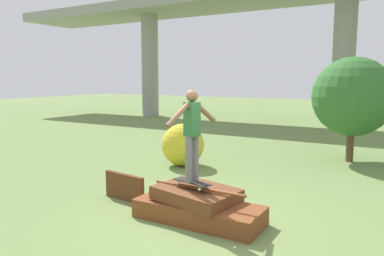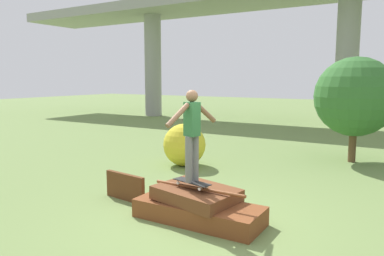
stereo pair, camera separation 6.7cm
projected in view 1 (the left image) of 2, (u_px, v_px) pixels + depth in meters
The scene contains 8 objects.
ground_plane at pixel (198, 221), 6.66m from camera, with size 80.00×80.00×0.00m, color olive.
scrap_pile at pixel (198, 206), 6.66m from camera, with size 2.30×1.23×0.62m.
scrap_plank_loose at pixel (124, 187), 7.75m from camera, with size 1.08×0.22×0.56m.
skateboard at pixel (192, 182), 6.60m from camera, with size 0.79×0.38×0.09m.
skater at pixel (192, 129), 6.47m from camera, with size 0.36×1.19×1.61m.
highway_overpass at pixel (347, 0), 18.35m from camera, with size 44.00×4.47×7.24m.
tree_behind_right at pixel (353, 97), 11.14m from camera, with size 2.36×2.36×3.16m.
bush_yellow_flowering at pixel (183, 145), 10.77m from camera, with size 1.23×1.23×1.23m.
Camera 1 is at (3.15, -5.55, 2.52)m, focal length 35.00 mm.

